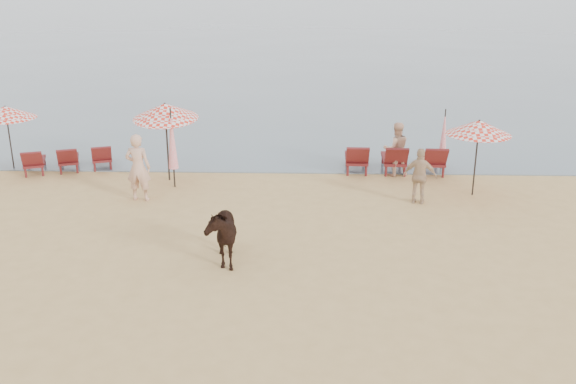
{
  "coord_description": "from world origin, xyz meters",
  "views": [
    {
      "loc": [
        0.45,
        -9.91,
        6.29
      ],
      "look_at": [
        0.0,
        5.0,
        1.1
      ],
      "focal_mm": 40.0,
      "sensor_mm": 36.0,
      "label": 1
    }
  ],
  "objects_px": {
    "lounger_cluster_left": "(68,158)",
    "umbrella_open_left_b": "(165,111)",
    "beachgoer_right_a": "(396,149)",
    "cow": "(219,232)",
    "umbrella_closed_left": "(172,139)",
    "umbrella_open_right": "(479,127)",
    "umbrella_closed_right": "(444,133)",
    "beachgoer_left": "(138,167)",
    "beachgoer_right_b": "(420,176)",
    "lounger_cluster_right": "(394,158)",
    "umbrella_open_left_a": "(6,112)"
  },
  "relations": [
    {
      "from": "lounger_cluster_right",
      "to": "beachgoer_right_b",
      "type": "bearing_deg",
      "value": -81.58
    },
    {
      "from": "cow",
      "to": "umbrella_closed_left",
      "type": "bearing_deg",
      "value": 99.48
    },
    {
      "from": "lounger_cluster_left",
      "to": "umbrella_open_left_a",
      "type": "distance_m",
      "value": 2.42
    },
    {
      "from": "lounger_cluster_left",
      "to": "beachgoer_left",
      "type": "bearing_deg",
      "value": -60.83
    },
    {
      "from": "lounger_cluster_left",
      "to": "umbrella_open_right",
      "type": "bearing_deg",
      "value": -27.82
    },
    {
      "from": "umbrella_open_left_b",
      "to": "beachgoer_right_b",
      "type": "bearing_deg",
      "value": 7.99
    },
    {
      "from": "umbrella_open_left_b",
      "to": "umbrella_open_right",
      "type": "distance_m",
      "value": 9.3
    },
    {
      "from": "lounger_cluster_right",
      "to": "cow",
      "type": "height_order",
      "value": "cow"
    },
    {
      "from": "umbrella_open_left_b",
      "to": "lounger_cluster_right",
      "type": "bearing_deg",
      "value": 30.01
    },
    {
      "from": "umbrella_open_right",
      "to": "umbrella_closed_left",
      "type": "relative_size",
      "value": 0.93
    },
    {
      "from": "lounger_cluster_right",
      "to": "umbrella_open_left_b",
      "type": "xyz_separation_m",
      "value": [
        -7.19,
        -0.98,
        1.72
      ]
    },
    {
      "from": "beachgoer_left",
      "to": "umbrella_closed_right",
      "type": "bearing_deg",
      "value": -155.49
    },
    {
      "from": "lounger_cluster_left",
      "to": "lounger_cluster_right",
      "type": "height_order",
      "value": "lounger_cluster_right"
    },
    {
      "from": "lounger_cluster_right",
      "to": "umbrella_closed_right",
      "type": "bearing_deg",
      "value": 15.78
    },
    {
      "from": "lounger_cluster_left",
      "to": "umbrella_open_left_b",
      "type": "xyz_separation_m",
      "value": [
        3.51,
        -0.88,
        1.79
      ]
    },
    {
      "from": "umbrella_open_right",
      "to": "beachgoer_right_a",
      "type": "height_order",
      "value": "umbrella_open_right"
    },
    {
      "from": "umbrella_closed_left",
      "to": "beachgoer_right_b",
      "type": "height_order",
      "value": "umbrella_closed_left"
    },
    {
      "from": "beachgoer_left",
      "to": "beachgoer_right_a",
      "type": "relative_size",
      "value": 1.12
    },
    {
      "from": "lounger_cluster_right",
      "to": "umbrella_open_right",
      "type": "xyz_separation_m",
      "value": [
        2.04,
        -2.14,
        1.55
      ]
    },
    {
      "from": "lounger_cluster_right",
      "to": "umbrella_closed_right",
      "type": "distance_m",
      "value": 1.84
    },
    {
      "from": "beachgoer_right_a",
      "to": "lounger_cluster_right",
      "type": "bearing_deg",
      "value": -99.55
    },
    {
      "from": "umbrella_open_left_b",
      "to": "beachgoer_right_a",
      "type": "distance_m",
      "value": 7.34
    },
    {
      "from": "umbrella_open_left_b",
      "to": "umbrella_closed_right",
      "type": "distance_m",
      "value": 8.96
    },
    {
      "from": "umbrella_open_left_a",
      "to": "umbrella_closed_left",
      "type": "height_order",
      "value": "umbrella_closed_left"
    },
    {
      "from": "umbrella_open_left_a",
      "to": "cow",
      "type": "bearing_deg",
      "value": -55.92
    },
    {
      "from": "umbrella_closed_left",
      "to": "beachgoer_right_a",
      "type": "height_order",
      "value": "umbrella_closed_left"
    },
    {
      "from": "umbrella_open_left_b",
      "to": "umbrella_closed_left",
      "type": "xyz_separation_m",
      "value": [
        0.31,
        -0.69,
        -0.71
      ]
    },
    {
      "from": "lounger_cluster_left",
      "to": "beachgoer_right_a",
      "type": "xyz_separation_m",
      "value": [
        10.69,
        -0.18,
        0.45
      ]
    },
    {
      "from": "umbrella_closed_left",
      "to": "beachgoer_right_b",
      "type": "distance_m",
      "value": 7.35
    },
    {
      "from": "umbrella_open_right",
      "to": "umbrella_open_left_a",
      "type": "bearing_deg",
      "value": 157.52
    },
    {
      "from": "umbrella_open_left_b",
      "to": "cow",
      "type": "xyz_separation_m",
      "value": [
        2.39,
        -5.91,
        -1.5
      ]
    },
    {
      "from": "lounger_cluster_right",
      "to": "beachgoer_left",
      "type": "distance_m",
      "value": 8.17
    },
    {
      "from": "lounger_cluster_right",
      "to": "umbrella_closed_right",
      "type": "xyz_separation_m",
      "value": [
        1.62,
        0.4,
        0.77
      ]
    },
    {
      "from": "lounger_cluster_right",
      "to": "beachgoer_right_b",
      "type": "relative_size",
      "value": 2.02
    },
    {
      "from": "lounger_cluster_left",
      "to": "beachgoer_left",
      "type": "xyz_separation_m",
      "value": [
        3.06,
        -2.76,
        0.56
      ]
    },
    {
      "from": "beachgoer_right_a",
      "to": "beachgoer_right_b",
      "type": "bearing_deg",
      "value": 88.3
    },
    {
      "from": "umbrella_closed_left",
      "to": "umbrella_open_right",
      "type": "bearing_deg",
      "value": -3.04
    },
    {
      "from": "umbrella_open_left_a",
      "to": "cow",
      "type": "height_order",
      "value": "umbrella_open_left_a"
    },
    {
      "from": "lounger_cluster_right",
      "to": "cow",
      "type": "distance_m",
      "value": 8.4
    },
    {
      "from": "umbrella_closed_left",
      "to": "beachgoer_right_b",
      "type": "relative_size",
      "value": 1.52
    },
    {
      "from": "umbrella_open_right",
      "to": "umbrella_closed_right",
      "type": "distance_m",
      "value": 2.7
    },
    {
      "from": "cow",
      "to": "beachgoer_right_a",
      "type": "distance_m",
      "value": 8.16
    },
    {
      "from": "umbrella_closed_left",
      "to": "umbrella_closed_right",
      "type": "distance_m",
      "value": 8.75
    },
    {
      "from": "umbrella_closed_right",
      "to": "cow",
      "type": "distance_m",
      "value": 9.73
    },
    {
      "from": "umbrella_closed_right",
      "to": "beachgoer_right_a",
      "type": "relative_size",
      "value": 1.17
    },
    {
      "from": "lounger_cluster_left",
      "to": "umbrella_closed_left",
      "type": "distance_m",
      "value": 4.26
    },
    {
      "from": "umbrella_open_right",
      "to": "cow",
      "type": "distance_m",
      "value": 8.43
    },
    {
      "from": "beachgoer_left",
      "to": "beachgoer_right_b",
      "type": "distance_m",
      "value": 7.97
    },
    {
      "from": "umbrella_open_left_b",
      "to": "cow",
      "type": "relative_size",
      "value": 1.52
    },
    {
      "from": "umbrella_closed_left",
      "to": "beachgoer_right_b",
      "type": "xyz_separation_m",
      "value": [
        7.21,
        -1.22,
        -0.7
      ]
    }
  ]
}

